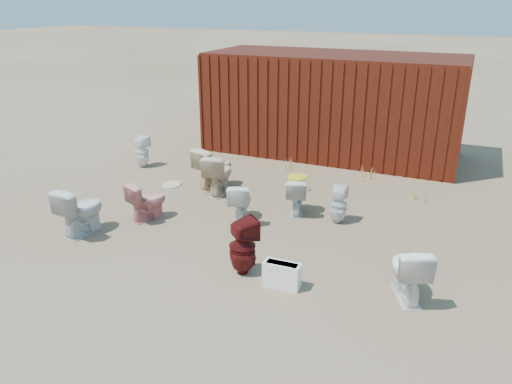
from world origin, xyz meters
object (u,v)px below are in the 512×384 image
at_px(toilet_front_e, 408,271).
at_px(loose_tank, 282,275).
at_px(toilet_front_c, 240,201).
at_px(toilet_back_beige_left, 219,174).
at_px(shipping_container, 333,104).
at_px(toilet_front_a, 81,210).
at_px(toilet_front_maroon, 243,247).
at_px(toilet_back_beige_right, 214,167).
at_px(toilet_back_e, 338,205).
at_px(toilet_back_a, 142,152).
at_px(toilet_back_yellowlid, 297,195).
at_px(toilet_front_pink, 147,201).

relative_size(toilet_front_e, loose_tank, 1.54).
bearing_deg(toilet_front_c, toilet_back_beige_left, -64.64).
bearing_deg(shipping_container, toilet_front_a, -111.44).
bearing_deg(toilet_back_beige_left, toilet_front_maroon, 116.25).
xyz_separation_m(shipping_container, toilet_front_e, (2.72, -5.95, -0.82)).
relative_size(toilet_back_beige_right, toilet_back_e, 1.29).
distance_m(toilet_front_maroon, toilet_back_a, 5.31).
xyz_separation_m(toilet_front_e, toilet_back_yellowlid, (-2.21, 2.00, -0.05)).
bearing_deg(toilet_back_a, toilet_back_e, 169.38).
bearing_deg(toilet_front_e, shipping_container, -89.79).
bearing_deg(toilet_front_e, toilet_back_beige_right, -55.57).
height_order(toilet_front_c, loose_tank, toilet_front_c).
bearing_deg(toilet_front_c, toilet_back_e, -177.84).
bearing_deg(toilet_front_maroon, toilet_back_beige_right, -17.44).
relative_size(toilet_front_a, toilet_front_c, 1.17).
xyz_separation_m(toilet_front_e, toilet_back_a, (-6.32, 3.04, -0.03)).
height_order(shipping_container, toilet_back_beige_right, shipping_container).
bearing_deg(toilet_back_e, toilet_front_a, 23.98).
xyz_separation_m(shipping_container, toilet_front_pink, (-1.76, -5.27, -0.86)).
bearing_deg(toilet_front_maroon, loose_tank, -152.08).
distance_m(shipping_container, toilet_front_maroon, 6.32).
bearing_deg(toilet_back_beige_right, toilet_back_beige_left, 152.26).
height_order(toilet_front_a, toilet_front_maroon, toilet_front_maroon).
height_order(toilet_front_e, toilet_back_beige_right, toilet_back_beige_right).
height_order(toilet_front_a, toilet_back_beige_left, same).
distance_m(toilet_back_a, toilet_back_beige_left, 2.50).
height_order(toilet_front_e, toilet_back_e, toilet_front_e).
bearing_deg(toilet_front_pink, shipping_container, -85.13).
bearing_deg(toilet_back_e, toilet_back_beige_left, -14.37).
height_order(toilet_front_c, toilet_front_e, toilet_front_e).
xyz_separation_m(toilet_front_pink, toilet_back_beige_left, (0.54, 1.60, 0.07)).
xyz_separation_m(toilet_front_maroon, toilet_back_beige_right, (-1.99, 2.83, 0.02)).
bearing_deg(toilet_back_yellowlid, loose_tank, 89.08).
relative_size(toilet_back_a, toilet_back_beige_left, 0.87).
xyz_separation_m(toilet_back_beige_right, toilet_back_e, (2.76, -0.64, -0.10)).
bearing_deg(toilet_back_beige_right, loose_tank, 150.24).
relative_size(toilet_front_e, toilet_back_e, 1.16).
relative_size(toilet_front_pink, toilet_back_beige_right, 0.80).
bearing_deg(toilet_back_e, toilet_front_c, 15.13).
relative_size(toilet_front_maroon, toilet_back_e, 1.24).
bearing_deg(toilet_back_beige_right, toilet_front_e, 167.29).
bearing_deg(toilet_back_beige_left, toilet_back_a, -25.44).
height_order(toilet_front_c, toilet_back_a, toilet_back_a).
xyz_separation_m(toilet_front_a, toilet_front_maroon, (2.95, -0.09, 0.00)).
bearing_deg(toilet_front_maroon, toilet_front_pink, 14.23).
distance_m(toilet_front_a, loose_tank, 3.60).
distance_m(toilet_back_yellowlid, loose_tank, 2.50).
height_order(toilet_front_a, toilet_back_beige_right, toilet_back_beige_right).
bearing_deg(toilet_back_yellowlid, toilet_front_c, 25.62).
relative_size(toilet_back_beige_left, toilet_back_e, 1.24).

